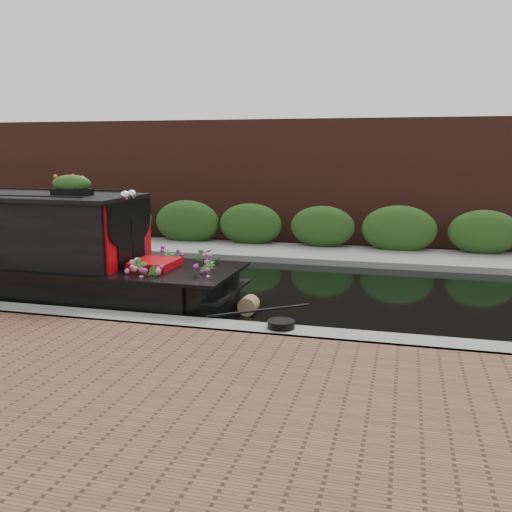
# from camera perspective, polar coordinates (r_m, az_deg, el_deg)

# --- Properties ---
(ground) EXTENTS (80.00, 80.00, 0.00)m
(ground) POSITION_cam_1_polar(r_m,az_deg,el_deg) (12.95, -5.82, -3.04)
(ground) COLOR black
(ground) RESTS_ON ground
(near_bank_coping) EXTENTS (40.00, 0.60, 0.50)m
(near_bank_coping) POSITION_cam_1_polar(r_m,az_deg,el_deg) (10.05, -12.48, -7.35)
(near_bank_coping) COLOR gray
(near_bank_coping) RESTS_ON ground
(far_bank_path) EXTENTS (40.00, 2.40, 0.34)m
(far_bank_path) POSITION_cam_1_polar(r_m,az_deg,el_deg) (16.86, -0.82, 0.25)
(far_bank_path) COLOR gray
(far_bank_path) RESTS_ON ground
(far_hedge) EXTENTS (40.00, 1.10, 2.80)m
(far_hedge) POSITION_cam_1_polar(r_m,az_deg,el_deg) (17.71, -0.04, 0.76)
(far_hedge) COLOR #234617
(far_hedge) RESTS_ON ground
(far_brick_wall) EXTENTS (40.00, 1.00, 8.00)m
(far_brick_wall) POSITION_cam_1_polar(r_m,az_deg,el_deg) (19.72, 1.53, 1.79)
(far_brick_wall) COLOR #4E241A
(far_brick_wall) RESTS_ON ground
(rope_fender) EXTENTS (0.34, 0.35, 0.34)m
(rope_fender) POSITION_cam_1_polar(r_m,az_deg,el_deg) (10.74, -0.74, -4.94)
(rope_fender) COLOR olive
(rope_fender) RESTS_ON ground
(coiled_mooring_rope) EXTENTS (0.44, 0.44, 0.12)m
(coiled_mooring_rope) POSITION_cam_1_polar(r_m,az_deg,el_deg) (9.17, 2.53, -6.82)
(coiled_mooring_rope) COLOR black
(coiled_mooring_rope) RESTS_ON near_bank_coping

